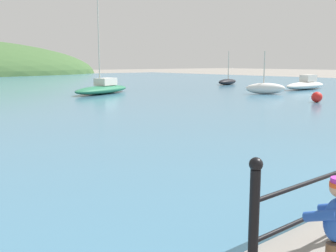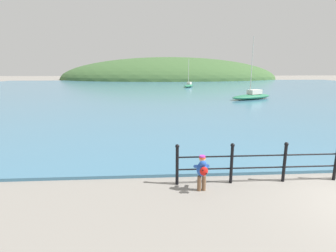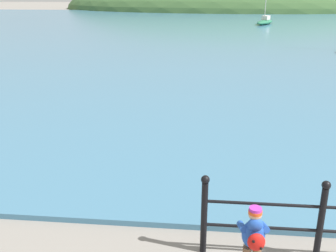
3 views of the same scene
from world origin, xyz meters
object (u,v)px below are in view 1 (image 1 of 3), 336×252
Objects in this scene: boat_red_dinghy at (265,88)px; boat_white_sailboat at (103,88)px; mooring_buoy at (317,97)px; boat_twin_mast at (306,85)px; boat_blue_hull at (227,82)px.

boat_red_dinghy is 0.42× the size of boat_white_sailboat.
boat_red_dinghy is 5.22m from mooring_buoy.
boat_white_sailboat is (-7.51, 6.57, -0.02)m from boat_red_dinghy.
mooring_buoy is at bearing -65.02° from boat_white_sailboat.
boat_twin_mast is 1.52× the size of boat_blue_hull.
boat_blue_hull reaches higher than mooring_buoy.
boat_white_sailboat is at bearing 114.98° from mooring_buoy.
boat_blue_hull reaches higher than boat_red_dinghy.
boat_twin_mast is at bearing -92.27° from boat_blue_hull.
mooring_buoy is (-8.31, -13.26, 0.00)m from boat_blue_hull.
boat_red_dinghy is 0.82× the size of boat_blue_hull.
boat_white_sailboat reaches higher than boat_red_dinghy.
boat_red_dinghy reaches higher than mooring_buoy.
boat_twin_mast is at bearing 34.50° from mooring_buoy.
boat_twin_mast is (5.74, 0.79, -0.02)m from boat_red_dinghy.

